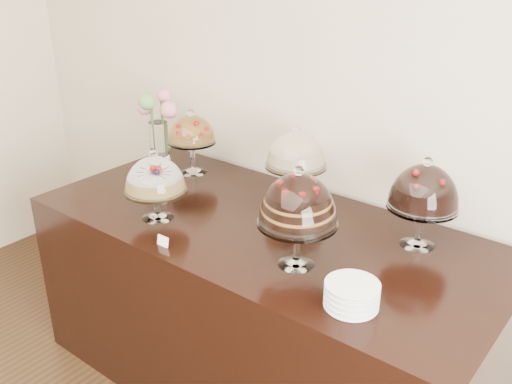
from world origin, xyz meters
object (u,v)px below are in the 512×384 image
Objects in this scene: cake_stand_sugar_sponge at (155,178)px; cake_stand_fruit_tart at (192,132)px; cake_stand_cheesecake at (296,153)px; cake_stand_dark_choco at (424,191)px; cake_stand_choco_layer at (298,203)px; display_counter at (262,306)px; flower_vase at (158,122)px; plate_stack at (352,295)px.

cake_stand_fruit_tart is (-0.27, 0.51, 0.04)m from cake_stand_sugar_sponge.
cake_stand_dark_choco is at bearing -2.70° from cake_stand_cheesecake.
cake_stand_choco_layer reaches higher than cake_stand_dark_choco.
cake_stand_choco_layer is at bearing -31.06° from display_counter.
cake_stand_fruit_tart is at bearing -177.63° from cake_stand_cheesecake.
cake_stand_choco_layer reaches higher than cake_stand_sugar_sponge.
display_counter is 6.58× the size of cake_stand_sugar_sponge.
display_counter is 1.01m from cake_stand_fruit_tart.
cake_stand_fruit_tart is at bearing 179.86° from cake_stand_dark_choco.
cake_stand_choco_layer is (0.75, 0.06, 0.07)m from cake_stand_sugar_sponge.
cake_stand_choco_layer reaches higher than cake_stand_fruit_tart.
cake_stand_fruit_tart is at bearing 117.47° from cake_stand_sugar_sponge.
display_counter is 5.21× the size of cake_stand_choco_layer.
cake_stand_cheesecake reaches higher than cake_stand_sugar_sponge.
display_counter is 0.77m from cake_stand_cheesecake.
cake_stand_dark_choco is at bearing -0.77° from flower_vase.
cake_stand_cheesecake is 0.99× the size of cake_stand_dark_choco.
cake_stand_choco_layer is (0.32, -0.19, 0.72)m from display_counter.
cake_stand_sugar_sponge reaches higher than display_counter.
flower_vase is (-0.29, 0.02, -0.00)m from cake_stand_fruit_tart.
cake_stand_cheesecake is 1.09× the size of cake_stand_fruit_tart.
plate_stack is (0.64, -0.31, 0.50)m from display_counter.
flower_vase is 1.74m from plate_stack.
flower_vase reaches higher than cake_stand_fruit_tart.
plate_stack is at bearing -3.38° from cake_stand_sugar_sponge.
cake_stand_choco_layer is 1.11m from cake_stand_fruit_tart.
display_counter is at bearing -16.09° from flower_vase.
cake_stand_choco_layer is at bearing -124.77° from cake_stand_dark_choco.
plate_stack is (1.62, -0.59, -0.18)m from flower_vase.
cake_stand_choco_layer is at bearing -54.67° from cake_stand_cheesecake.
display_counter is at bearing 153.99° from plate_stack.
cake_stand_choco_layer is 1.01× the size of flower_vase.
cake_stand_dark_choco is at bearing 25.64° from cake_stand_sugar_sponge.
plate_stack is (1.07, -0.06, -0.15)m from cake_stand_sugar_sponge.
cake_stand_cheesecake is (-0.34, 0.48, -0.01)m from cake_stand_choco_layer.
plate_stack reaches higher than display_counter.
cake_stand_cheesecake reaches higher than plate_stack.
cake_stand_cheesecake is at bearing 53.24° from cake_stand_sugar_sponge.
plate_stack is at bearing -20.53° from cake_stand_choco_layer.
flower_vase is at bearing 136.23° from cake_stand_sugar_sponge.
cake_stand_sugar_sponge is at bearing -43.77° from flower_vase.
flower_vase reaches higher than plate_stack.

